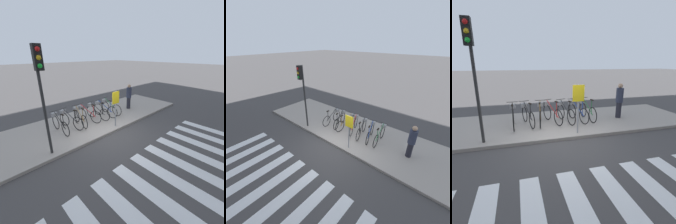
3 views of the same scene
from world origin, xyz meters
The scene contains 12 objects.
ground_plane centered at (0.00, 0.00, 0.00)m, with size 120.00×120.00×0.00m, color #423F3F.
sidewalk centered at (0.00, 1.83, 0.06)m, with size 13.05×3.65×0.12m.
parked_bicycle_0 centered at (-1.71, 1.69, 0.57)m, with size 0.46×1.69×1.04m.
parked_bicycle_1 centered at (-1.13, 1.77, 0.57)m, with size 0.57×1.65×1.04m.
parked_bicycle_2 centered at (-0.57, 1.75, 0.57)m, with size 0.46×1.68×1.04m.
parked_bicycle_3 centered at (-0.06, 1.81, 0.57)m, with size 0.67×1.62×1.04m.
parked_bicycle_4 centered at (0.53, 1.73, 0.57)m, with size 0.54×1.66×1.04m.
parked_bicycle_5 centered at (1.09, 1.73, 0.57)m, with size 0.59×1.65×1.04m.
parked_bicycle_6 centered at (1.62, 1.80, 0.57)m, with size 0.46×1.69×1.04m.
pedestrian centered at (3.21, 1.63, 0.99)m, with size 0.34×0.34×1.66m.
traffic_light centered at (-2.69, 0.24, 2.84)m, with size 0.24×0.40×3.81m.
sign_post centered at (0.65, 0.29, 1.38)m, with size 0.44×0.07×1.84m.
Camera 3 is at (-1.47, -5.57, 2.73)m, focal length 28.00 mm.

